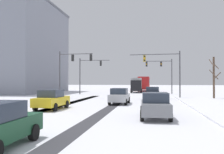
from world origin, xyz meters
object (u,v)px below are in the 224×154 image
office_building_far_left_block (6,48)px  bus_oncoming (144,83)px  traffic_signal_far_right (163,69)px  bare_tree_sidewalk_far (214,76)px  traffic_signal_near_left (71,65)px  car_silver_second (119,96)px  car_black_lead (152,93)px  traffic_signal_near_right (165,66)px  box_truck_delivery (136,85)px  car_grey_fourth (155,105)px  car_yellow_cab_third (52,99)px  traffic_signal_far_left (88,70)px

office_building_far_left_block → bus_oncoming: bearing=22.4°
traffic_signal_far_right → bare_tree_sidewalk_far: (6.33, -11.09, -1.61)m
traffic_signal_near_left → car_silver_second: traffic_signal_near_left is taller
car_silver_second → car_black_lead: bearing=62.8°
traffic_signal_near_right → car_silver_second: bearing=-118.1°
traffic_signal_near_right → car_black_lead: 5.13m
box_truck_delivery → bare_tree_sidewalk_far: bearing=-54.5°
bus_oncoming → car_black_lead: bearing=-86.7°
box_truck_delivery → bare_tree_sidewalk_far: (11.48, -16.09, 1.35)m
bus_oncoming → box_truck_delivery: bus_oncoming is taller
traffic_signal_near_left → car_silver_second: size_ratio=1.57×
traffic_signal_near_right → car_silver_second: 11.66m
office_building_far_left_block → traffic_signal_far_right: bearing=-2.4°
car_silver_second → office_building_far_left_block: office_building_far_left_block is taller
traffic_signal_near_left → car_grey_fourth: size_ratio=1.57×
traffic_signal_near_right → bare_tree_sidewalk_far: size_ratio=1.23×
traffic_signal_near_left → bare_tree_sidewalk_far: bearing=8.3°
car_yellow_cab_third → bus_oncoming: bearing=80.5°
bare_tree_sidewalk_far → office_building_far_left_block: (-38.93, 12.43, 6.35)m
bus_oncoming → office_building_far_left_block: (-28.90, -11.92, 7.34)m
traffic_signal_far_left → traffic_signal_near_right: 15.35m
bus_oncoming → traffic_signal_near_left: bearing=-109.3°
traffic_signal_near_left → box_truck_delivery: traffic_signal_near_left is taller
traffic_signal_far_left → bare_tree_sidewalk_far: (19.69, -7.30, -1.41)m
traffic_signal_far_right → car_silver_second: size_ratio=1.57×
box_truck_delivery → bus_oncoming: bearing=80.0°
office_building_far_left_block → car_yellow_cab_third: bearing=-52.1°
bare_tree_sidewalk_far → traffic_signal_near_left: bearing=-171.7°
car_grey_fourth → box_truck_delivery: bearing=94.8°
car_yellow_cab_third → car_grey_fourth: 9.10m
traffic_signal_near_left → box_truck_delivery: size_ratio=0.87×
car_silver_second → bus_oncoming: bus_oncoming is taller
car_yellow_cab_third → office_building_far_left_block: 37.02m
traffic_signal_near_left → box_truck_delivery: bearing=67.0°
bus_oncoming → box_truck_delivery: 8.39m
office_building_far_left_block → car_black_lead: bearing=-28.1°
car_silver_second → traffic_signal_near_right: bearing=61.9°
traffic_signal_near_right → office_building_far_left_block: size_ratio=0.32×
traffic_signal_far_left → traffic_signal_near_left: (0.16, -10.14, 0.20)m
car_silver_second → car_grey_fourth: size_ratio=1.00×
traffic_signal_near_right → box_truck_delivery: size_ratio=0.94×
car_yellow_cab_third → bare_tree_sidewalk_far: size_ratio=0.72×
traffic_signal_far_right → office_building_far_left_block: 32.96m
traffic_signal_far_right → bare_tree_sidewalk_far: bearing=-60.3°
traffic_signal_far_right → car_silver_second: 22.58m
traffic_signal_far_right → bus_oncoming: bearing=105.6°
traffic_signal_near_right → office_building_far_left_block: office_building_far_left_block is taller
traffic_signal_far_right → car_black_lead: 15.53m
traffic_signal_near_left → bare_tree_sidewalk_far: size_ratio=1.14×
car_grey_fourth → office_building_far_left_block: office_building_far_left_block is taller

